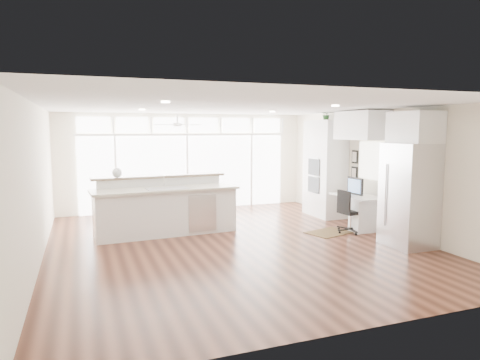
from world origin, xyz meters
name	(u,v)px	position (x,y,z in m)	size (l,w,h in m)	color
floor	(234,244)	(0.00, 0.00, -0.01)	(7.00, 8.00, 0.02)	#3D1C13
ceiling	(234,106)	(0.00, 0.00, 2.70)	(7.00, 8.00, 0.02)	white
wall_back	(186,162)	(0.00, 4.00, 1.35)	(7.00, 0.04, 2.70)	white
wall_front	(357,214)	(0.00, -4.00, 1.35)	(7.00, 0.04, 2.70)	white
wall_left	(37,184)	(-3.50, 0.00, 1.35)	(0.04, 8.00, 2.70)	white
wall_right	(381,170)	(3.50, 0.00, 1.35)	(0.04, 8.00, 2.70)	white
glass_wall	(187,173)	(0.00, 3.94, 1.05)	(5.80, 0.06, 2.08)	white
transom_row	(186,125)	(0.00, 3.94, 2.38)	(5.90, 0.06, 0.40)	white
desk_window	(371,161)	(3.46, 0.30, 1.55)	(0.04, 0.85, 0.85)	white
ceiling_fan	(177,121)	(-0.50, 2.80, 2.48)	(1.16, 1.16, 0.32)	white
recessed_lights	(230,108)	(0.00, 0.20, 2.68)	(3.40, 3.00, 0.02)	white
oven_cabinet	(325,168)	(3.17, 1.80, 1.25)	(0.64, 1.20, 2.50)	white
desk_nook	(357,212)	(3.13, 0.30, 0.38)	(0.72, 1.30, 0.76)	white
upper_cabinets	(362,126)	(3.17, 0.30, 2.35)	(0.64, 1.30, 0.64)	white
refrigerator	(409,195)	(3.11, -1.35, 1.00)	(0.76, 0.90, 2.00)	silver
fridge_cabinet	(415,127)	(3.17, -1.35, 2.30)	(0.64, 0.90, 0.60)	white
framed_photos	(355,165)	(3.46, 0.92, 1.40)	(0.06, 0.22, 0.80)	black
kitchen_island	(166,206)	(-1.11, 1.26, 0.62)	(3.11, 1.17, 1.24)	white
rug	(329,232)	(2.26, 0.10, 0.01)	(0.92, 0.67, 0.01)	#342310
office_chair	(351,211)	(2.73, -0.02, 0.47)	(0.49, 0.45, 0.94)	black
fishbowl	(117,173)	(-2.08, 1.60, 1.34)	(0.21, 0.21, 0.21)	silver
monitor	(355,186)	(3.05, 0.30, 0.98)	(0.09, 0.52, 0.44)	black
keyboard	(349,196)	(2.88, 0.30, 0.77)	(0.12, 0.32, 0.02)	silver
potted_plant	(326,116)	(3.17, 1.80, 2.62)	(0.27, 0.30, 0.23)	#255424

